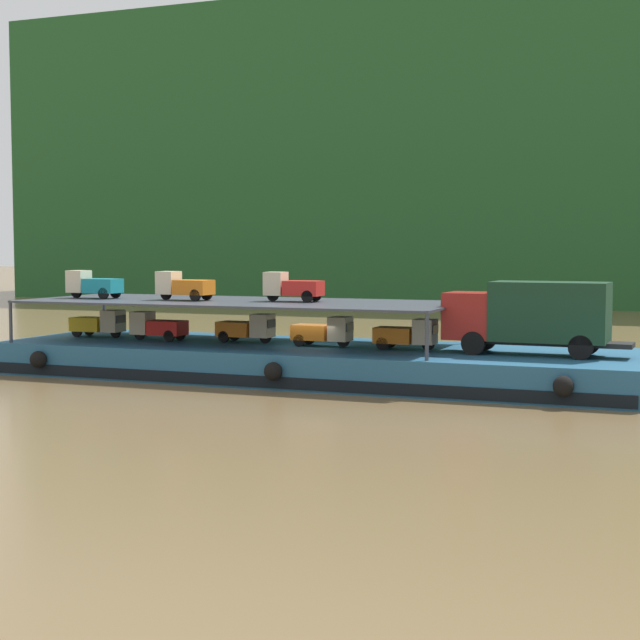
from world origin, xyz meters
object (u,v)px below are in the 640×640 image
object	(u,v)px
mini_truck_upper_stern	(93,284)
mini_truck_upper_fore	(292,287)
mini_truck_lower_stern	(99,323)
mini_truck_lower_aft	(157,326)
mini_truck_upper_mid	(184,286)
cargo_barge	(314,362)
mini_truck_lower_bow	(407,334)
covered_lorry	(531,315)
mini_truck_lower_mid	(247,328)
mini_truck_lower_fore	(323,331)

from	to	relation	value
mini_truck_upper_stern	mini_truck_upper_fore	world-z (taller)	same
mini_truck_lower_stern	mini_truck_lower_aft	size ratio (longest dim) A/B	1.00
mini_truck_lower_stern	mini_truck_upper_mid	world-z (taller)	mini_truck_upper_mid
cargo_barge	mini_truck_lower_bow	bearing A→B (deg)	-0.91
mini_truck_lower_bow	mini_truck_upper_mid	world-z (taller)	mini_truck_upper_mid
mini_truck_lower_bow	mini_truck_upper_fore	distance (m)	6.08
cargo_barge	covered_lorry	distance (m)	10.24
mini_truck_upper_stern	mini_truck_lower_mid	bearing A→B (deg)	6.45
mini_truck_lower_aft	mini_truck_upper_fore	world-z (taller)	mini_truck_upper_fore
mini_truck_lower_aft	mini_truck_upper_fore	size ratio (longest dim) A/B	0.99
mini_truck_lower_bow	mini_truck_upper_mid	xyz separation A→B (m)	(-11.01, -0.44, 2.00)
covered_lorry	mini_truck_lower_bow	xyz separation A→B (m)	(-5.47, 0.09, -1.00)
mini_truck_upper_fore	mini_truck_upper_stern	bearing A→B (deg)	-174.66
mini_truck_upper_stern	mini_truck_upper_mid	xyz separation A→B (m)	(5.08, 0.08, 0.00)
mini_truck_lower_stern	mini_truck_lower_mid	bearing A→B (deg)	0.93
covered_lorry	mini_truck_upper_stern	bearing A→B (deg)	-178.86
mini_truck_upper_mid	mini_truck_lower_mid	bearing A→B (deg)	15.77
mini_truck_lower_stern	mini_truck_lower_bow	bearing A→B (deg)	-0.91
mini_truck_upper_stern	mini_truck_upper_mid	size ratio (longest dim) A/B	0.99
mini_truck_lower_aft	mini_truck_lower_bow	xyz separation A→B (m)	(12.59, 0.26, 0.00)
mini_truck_lower_aft	mini_truck_lower_fore	bearing A→B (deg)	1.85
mini_truck_lower_bow	mini_truck_upper_fore	bearing A→B (deg)	175.48
mini_truck_lower_stern	mini_truck_lower_mid	xyz separation A→B (m)	(8.24, 0.13, 0.00)
mini_truck_upper_stern	covered_lorry	bearing A→B (deg)	1.14
mini_truck_lower_stern	mini_truck_upper_fore	bearing A→B (deg)	1.05
mini_truck_upper_fore	mini_truck_lower_stern	bearing A→B (deg)	-178.95
covered_lorry	mini_truck_lower_bow	bearing A→B (deg)	179.10
covered_lorry	mini_truck_lower_stern	xyz separation A→B (m)	(-21.77, 0.34, -1.00)
mini_truck_upper_mid	mini_truck_lower_fore	bearing A→B (deg)	3.72
mini_truck_upper_stern	mini_truck_upper_fore	bearing A→B (deg)	5.34
mini_truck_lower_fore	mini_truck_upper_stern	distance (m)	12.28
covered_lorry	mini_truck_upper_mid	world-z (taller)	mini_truck_upper_mid
cargo_barge	mini_truck_lower_stern	world-z (taller)	mini_truck_lower_stern
mini_truck_lower_stern	mini_truck_lower_fore	distance (m)	12.32
covered_lorry	mini_truck_upper_fore	size ratio (longest dim) A/B	2.86
mini_truck_upper_stern	mini_truck_upper_fore	distance (m)	10.41
covered_lorry	mini_truck_lower_mid	xyz separation A→B (m)	(-13.53, 0.48, -1.00)
covered_lorry	mini_truck_lower_fore	xyz separation A→B (m)	(-9.46, 0.10, -1.00)
mini_truck_lower_bow	mini_truck_upper_stern	bearing A→B (deg)	-178.17
cargo_barge	covered_lorry	xyz separation A→B (m)	(9.94, -0.16, 2.44)
cargo_barge	mini_truck_lower_bow	world-z (taller)	mini_truck_lower_bow
mini_truck_lower_aft	mini_truck_lower_bow	distance (m)	12.59
mini_truck_lower_mid	mini_truck_upper_fore	world-z (taller)	mini_truck_upper_fore
cargo_barge	covered_lorry	world-z (taller)	covered_lorry
mini_truck_lower_fore	mini_truck_lower_bow	distance (m)	3.99
mini_truck_lower_fore	mini_truck_lower_bow	bearing A→B (deg)	-0.24
covered_lorry	mini_truck_lower_fore	distance (m)	9.51
mini_truck_lower_aft	mini_truck_upper_stern	distance (m)	4.04
covered_lorry	mini_truck_upper_fore	distance (m)	11.25
mini_truck_lower_mid	mini_truck_upper_fore	distance (m)	3.07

